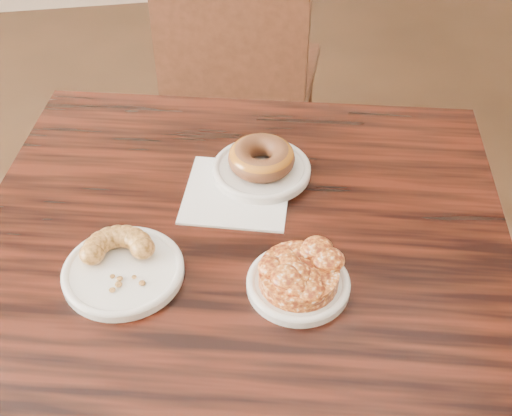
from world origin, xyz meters
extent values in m
cube|color=black|center=(0.20, -0.04, 0.38)|extent=(1.00, 1.00, 0.75)
cube|color=white|center=(0.22, 0.09, 0.75)|extent=(0.21, 0.21, 0.00)
cylinder|color=silver|center=(0.27, 0.14, 0.76)|extent=(0.17, 0.17, 0.01)
cylinder|color=white|center=(0.04, -0.06, 0.76)|extent=(0.17, 0.17, 0.01)
cylinder|color=white|center=(0.28, -0.12, 0.76)|extent=(0.15, 0.15, 0.01)
torus|color=brown|center=(0.27, 0.14, 0.79)|extent=(0.11, 0.11, 0.04)
camera|label=1|loc=(0.13, -0.69, 1.44)|focal=45.00mm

